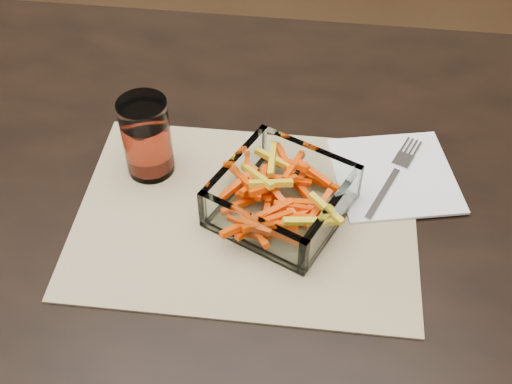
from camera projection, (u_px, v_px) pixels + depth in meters
dining_table at (225, 231)px, 0.95m from camera, size 1.60×0.90×0.75m
placemat at (246, 215)px, 0.86m from camera, size 0.45×0.34×0.00m
glass_bowl at (282, 199)px, 0.84m from camera, size 0.21×0.21×0.06m
tumbler at (147, 140)px, 0.88m from camera, size 0.07×0.07×0.12m
napkin at (395, 175)px, 0.91m from camera, size 0.20×0.20×0.00m
fork at (394, 174)px, 0.90m from camera, size 0.08×0.17×0.00m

